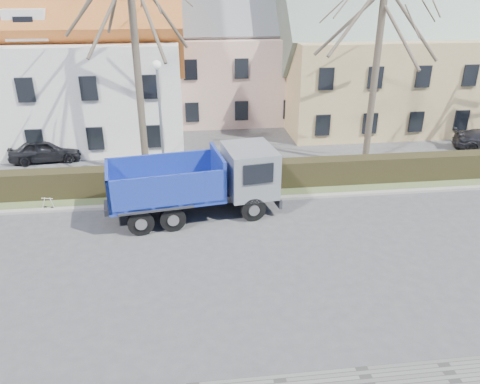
{
  "coord_description": "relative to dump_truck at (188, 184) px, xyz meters",
  "views": [
    {
      "loc": [
        0.13,
        -14.88,
        9.43
      ],
      "look_at": [
        2.21,
        2.15,
        1.6
      ],
      "focal_mm": 35.0,
      "sensor_mm": 36.0,
      "label": 1
    }
  ],
  "objects": [
    {
      "name": "ground",
      "position": [
        -0.14,
        -3.44,
        -1.49
      ],
      "size": [
        120.0,
        120.0,
        0.0
      ],
      "primitive_type": "plane",
      "color": "#414143"
    },
    {
      "name": "curb_far",
      "position": [
        -0.14,
        1.16,
        -1.43
      ],
      "size": [
        80.0,
        0.3,
        0.12
      ],
      "primitive_type": "cube",
      "color": "gray",
      "rests_on": "ground"
    },
    {
      "name": "grass_strip",
      "position": [
        -0.14,
        2.76,
        -1.44
      ],
      "size": [
        80.0,
        3.0,
        0.1
      ],
      "primitive_type": "cube",
      "color": "#4D5D34",
      "rests_on": "ground"
    },
    {
      "name": "hedge",
      "position": [
        -0.14,
        2.56,
        -0.84
      ],
      "size": [
        60.0,
        0.9,
        1.3
      ],
      "primitive_type": "cube",
      "color": "black",
      "rests_on": "ground"
    },
    {
      "name": "building_pink",
      "position": [
        3.86,
        16.56,
        2.51
      ],
      "size": [
        10.8,
        8.8,
        8.0
      ],
      "primitive_type": null,
      "color": "#D9AB99",
      "rests_on": "ground"
    },
    {
      "name": "building_yellow",
      "position": [
        15.86,
        13.56,
        2.76
      ],
      "size": [
        18.8,
        10.8,
        8.5
      ],
      "primitive_type": null,
      "color": "tan",
      "rests_on": "ground"
    },
    {
      "name": "tree_1",
      "position": [
        -2.14,
        5.06,
        4.83
      ],
      "size": [
        9.2,
        9.2,
        12.65
      ],
      "primitive_type": null,
      "color": "#4F4437",
      "rests_on": "ground"
    },
    {
      "name": "tree_2",
      "position": [
        9.86,
        5.06,
        4.01
      ],
      "size": [
        8.0,
        8.0,
        11.0
      ],
      "primitive_type": null,
      "color": "#4F4437",
      "rests_on": "ground"
    },
    {
      "name": "dump_truck",
      "position": [
        0.0,
        0.0,
        0.0
      ],
      "size": [
        7.79,
        3.81,
        2.99
      ],
      "primitive_type": null,
      "rotation": [
        0.0,
        0.0,
        0.14
      ],
      "color": "navy",
      "rests_on": "ground"
    },
    {
      "name": "streetlight",
      "position": [
        -1.13,
        3.56,
        1.6
      ],
      "size": [
        0.48,
        0.48,
        6.18
      ],
      "primitive_type": null,
      "color": "#959CA0",
      "rests_on": "ground"
    },
    {
      "name": "cart_frame",
      "position": [
        -6.44,
        1.34,
        -1.16
      ],
      "size": [
        0.8,
        0.56,
        0.67
      ],
      "primitive_type": null,
      "rotation": [
        0.0,
        0.0,
        -0.21
      ],
      "color": "silver",
      "rests_on": "ground"
    },
    {
      "name": "parked_car_a",
      "position": [
        -7.85,
        7.78,
        -0.83
      ],
      "size": [
        4.05,
        1.94,
        1.33
      ],
      "primitive_type": "imported",
      "rotation": [
        0.0,
        0.0,
        1.67
      ],
      "color": "black",
      "rests_on": "ground"
    }
  ]
}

